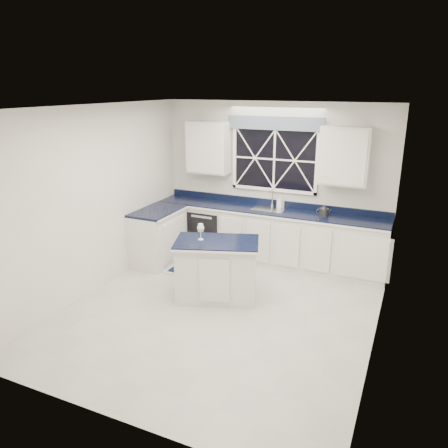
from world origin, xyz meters
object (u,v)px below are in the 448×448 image
at_px(kettle, 324,211).
at_px(soap_bottle, 281,201).
at_px(faucet, 272,198).
at_px(wine_glass, 201,229).
at_px(dishwasher, 210,230).
at_px(island, 217,269).

distance_m(kettle, soap_bottle, 0.82).
relative_size(faucet, wine_glass, 1.30).
xyz_separation_m(dishwasher, wine_glass, (0.66, -1.64, 0.62)).
bearing_deg(faucet, island, -96.67).
bearing_deg(soap_bottle, kettle, -15.36).
relative_size(kettle, wine_glass, 1.01).
height_order(island, wine_glass, wine_glass).
distance_m(dishwasher, faucet, 1.31).
height_order(faucet, kettle, faucet).
height_order(wine_glass, soap_bottle, soap_bottle).
bearing_deg(faucet, soap_bottle, 8.76).
relative_size(faucet, island, 0.23).
xyz_separation_m(island, soap_bottle, (0.36, 1.82, 0.61)).
height_order(faucet, island, faucet).
height_order(dishwasher, faucet, faucet).
xyz_separation_m(island, wine_glass, (-0.23, -0.04, 0.59)).
xyz_separation_m(faucet, wine_glass, (-0.44, -1.84, -0.07)).
bearing_deg(wine_glass, dishwasher, 111.89).
bearing_deg(faucet, kettle, -11.66).
relative_size(faucet, soap_bottle, 1.46).
height_order(dishwasher, island, island).
xyz_separation_m(dishwasher, island, (0.89, -1.60, 0.03)).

